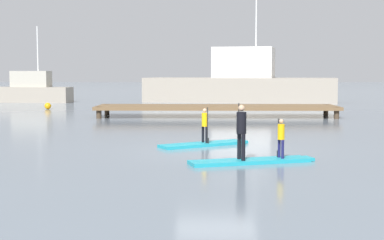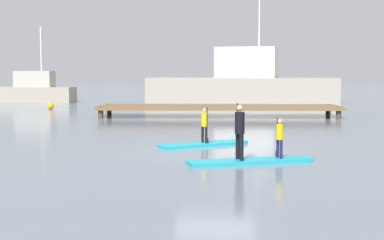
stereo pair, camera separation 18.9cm
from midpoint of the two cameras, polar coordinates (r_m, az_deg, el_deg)
The scene contains 10 objects.
ground_plane at distance 17.64m, azimuth 2.13°, elevation -3.24°, with size 240.00×240.00×0.00m, color slate.
paddleboard_near at distance 19.11m, azimuth 1.01°, elevation -2.46°, with size 3.11×2.23×0.10m.
paddler_child_solo at distance 19.03m, azimuth 1.03°, elevation -0.35°, with size 0.28×0.36×1.21m.
paddleboard_far at distance 15.59m, azimuth 5.78°, elevation -4.16°, with size 3.57×1.68×0.10m.
paddler_adult at distance 15.36m, azimuth 4.66°, elevation -0.86°, with size 0.33×0.47×1.54m.
paddler_child_front at distance 15.85m, azimuth 8.65°, elevation -1.63°, with size 0.24×0.38×1.10m.
fishing_boat_white_large at distance 47.02m, azimuth 4.88°, elevation 3.72°, with size 16.24×7.80×14.02m.
fishing_boat_green_midground at distance 48.18m, azimuth -16.30°, elevation 2.86°, with size 7.32×2.71×6.19m.
floating_dock at distance 31.42m, azimuth 2.34°, elevation 1.30°, with size 13.33×3.18×0.62m.
mooring_buoy_mid at distance 38.90m, azimuth -14.53°, elevation 1.39°, with size 0.44×0.44×0.44m, color orange.
Camera 1 is at (-0.46, -17.47, 2.50)m, focal length 52.66 mm.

